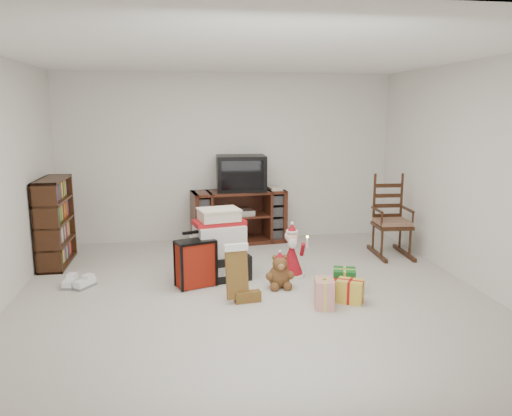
{
  "coord_description": "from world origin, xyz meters",
  "views": [
    {
      "loc": [
        -0.72,
        -4.99,
        1.95
      ],
      "look_at": [
        0.14,
        0.6,
        0.84
      ],
      "focal_mm": 35.0,
      "sensor_mm": 36.0,
      "label": 1
    }
  ],
  "objects_px": {
    "gift_cluster": "(340,289)",
    "bookshelf": "(55,223)",
    "rocking_chair": "(390,226)",
    "red_suitcase": "(196,263)",
    "tv_stand": "(239,217)",
    "mrs_claus_figurine": "(195,256)",
    "gift_pile": "(219,249)",
    "teddy_bear": "(279,273)",
    "crt_television": "(241,173)",
    "santa_figurine": "(292,256)",
    "sneaker_pair": "(78,283)"
  },
  "relations": [
    {
      "from": "tv_stand",
      "to": "gift_cluster",
      "type": "bearing_deg",
      "value": -79.55
    },
    {
      "from": "rocking_chair",
      "to": "tv_stand",
      "type": "bearing_deg",
      "value": 158.05
    },
    {
      "from": "santa_figurine",
      "to": "gift_cluster",
      "type": "relative_size",
      "value": 0.85
    },
    {
      "from": "gift_pile",
      "to": "teddy_bear",
      "type": "distance_m",
      "value": 0.79
    },
    {
      "from": "tv_stand",
      "to": "sneaker_pair",
      "type": "height_order",
      "value": "tv_stand"
    },
    {
      "from": "rocking_chair",
      "to": "santa_figurine",
      "type": "bearing_deg",
      "value": -151.61
    },
    {
      "from": "bookshelf",
      "to": "crt_television",
      "type": "distance_m",
      "value": 2.63
    },
    {
      "from": "gift_pile",
      "to": "mrs_claus_figurine",
      "type": "distance_m",
      "value": 0.39
    },
    {
      "from": "gift_pile",
      "to": "teddy_bear",
      "type": "relative_size",
      "value": 2.19
    },
    {
      "from": "gift_pile",
      "to": "santa_figurine",
      "type": "xyz_separation_m",
      "value": [
        0.85,
        -0.08,
        -0.11
      ]
    },
    {
      "from": "tv_stand",
      "to": "red_suitcase",
      "type": "height_order",
      "value": "tv_stand"
    },
    {
      "from": "santa_figurine",
      "to": "bookshelf",
      "type": "bearing_deg",
      "value": 161.66
    },
    {
      "from": "sneaker_pair",
      "to": "red_suitcase",
      "type": "bearing_deg",
      "value": 10.92
    },
    {
      "from": "tv_stand",
      "to": "rocking_chair",
      "type": "height_order",
      "value": "rocking_chair"
    },
    {
      "from": "mrs_claus_figurine",
      "to": "gift_pile",
      "type": "bearing_deg",
      "value": -40.08
    },
    {
      "from": "gift_pile",
      "to": "crt_television",
      "type": "height_order",
      "value": "crt_television"
    },
    {
      "from": "bookshelf",
      "to": "sneaker_pair",
      "type": "xyz_separation_m",
      "value": [
        0.42,
        -0.95,
        -0.49
      ]
    },
    {
      "from": "red_suitcase",
      "to": "mrs_claus_figurine",
      "type": "height_order",
      "value": "red_suitcase"
    },
    {
      "from": "tv_stand",
      "to": "crt_television",
      "type": "height_order",
      "value": "crt_television"
    },
    {
      "from": "mrs_claus_figurine",
      "to": "crt_television",
      "type": "relative_size",
      "value": 0.75
    },
    {
      "from": "mrs_claus_figurine",
      "to": "sneaker_pair",
      "type": "bearing_deg",
      "value": -166.91
    },
    {
      "from": "bookshelf",
      "to": "crt_television",
      "type": "height_order",
      "value": "crt_television"
    },
    {
      "from": "teddy_bear",
      "to": "crt_television",
      "type": "height_order",
      "value": "crt_television"
    },
    {
      "from": "crt_television",
      "to": "santa_figurine",
      "type": "bearing_deg",
      "value": -74.66
    },
    {
      "from": "rocking_chair",
      "to": "red_suitcase",
      "type": "xyz_separation_m",
      "value": [
        -2.68,
        -0.9,
        -0.12
      ]
    },
    {
      "from": "gift_cluster",
      "to": "crt_television",
      "type": "bearing_deg",
      "value": 106.59
    },
    {
      "from": "santa_figurine",
      "to": "crt_television",
      "type": "xyz_separation_m",
      "value": [
        -0.39,
        1.66,
        0.8
      ]
    },
    {
      "from": "mrs_claus_figurine",
      "to": "sneaker_pair",
      "type": "relative_size",
      "value": 1.45
    },
    {
      "from": "tv_stand",
      "to": "santa_figurine",
      "type": "xyz_separation_m",
      "value": [
        0.43,
        -1.65,
        -0.14
      ]
    },
    {
      "from": "tv_stand",
      "to": "rocking_chair",
      "type": "xyz_separation_m",
      "value": [
        1.98,
        -0.93,
        -0.0
      ]
    },
    {
      "from": "gift_pile",
      "to": "red_suitcase",
      "type": "distance_m",
      "value": 0.39
    },
    {
      "from": "gift_cluster",
      "to": "tv_stand",
      "type": "bearing_deg",
      "value": 107.51
    },
    {
      "from": "gift_pile",
      "to": "sneaker_pair",
      "type": "bearing_deg",
      "value": 170.5
    },
    {
      "from": "teddy_bear",
      "to": "santa_figurine",
      "type": "xyz_separation_m",
      "value": [
        0.22,
        0.34,
        0.09
      ]
    },
    {
      "from": "bookshelf",
      "to": "mrs_claus_figurine",
      "type": "distance_m",
      "value": 1.89
    },
    {
      "from": "gift_cluster",
      "to": "bookshelf",
      "type": "bearing_deg",
      "value": 151.42
    },
    {
      "from": "santa_figurine",
      "to": "crt_television",
      "type": "bearing_deg",
      "value": 103.32
    },
    {
      "from": "red_suitcase",
      "to": "gift_cluster",
      "type": "relative_size",
      "value": 0.82
    },
    {
      "from": "sneaker_pair",
      "to": "mrs_claus_figurine",
      "type": "bearing_deg",
      "value": 31.67
    },
    {
      "from": "bookshelf",
      "to": "santa_figurine",
      "type": "distance_m",
      "value": 3.05
    },
    {
      "from": "tv_stand",
      "to": "gift_pile",
      "type": "bearing_deg",
      "value": -111.87
    },
    {
      "from": "santa_figurine",
      "to": "gift_cluster",
      "type": "xyz_separation_m",
      "value": [
        0.34,
        -0.8,
        -0.14
      ]
    },
    {
      "from": "mrs_claus_figurine",
      "to": "crt_television",
      "type": "height_order",
      "value": "crt_television"
    },
    {
      "from": "red_suitcase",
      "to": "gift_cluster",
      "type": "height_order",
      "value": "red_suitcase"
    },
    {
      "from": "tv_stand",
      "to": "bookshelf",
      "type": "xyz_separation_m",
      "value": [
        -2.44,
        -0.7,
        0.14
      ]
    },
    {
      "from": "rocking_chair",
      "to": "sneaker_pair",
      "type": "relative_size",
      "value": 3.09
    },
    {
      "from": "teddy_bear",
      "to": "red_suitcase",
      "type": "bearing_deg",
      "value": 169.31
    },
    {
      "from": "rocking_chair",
      "to": "santa_figurine",
      "type": "distance_m",
      "value": 1.71
    },
    {
      "from": "sneaker_pair",
      "to": "teddy_bear",
      "type": "bearing_deg",
      "value": 9.67
    },
    {
      "from": "tv_stand",
      "to": "teddy_bear",
      "type": "bearing_deg",
      "value": -90.82
    }
  ]
}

